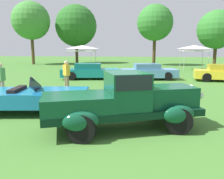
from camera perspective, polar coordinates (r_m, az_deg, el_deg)
name	(u,v)px	position (r m, az deg, el deg)	size (l,w,h in m)	color
ground_plane	(121,128)	(6.99, 2.19, -9.55)	(120.00, 120.00, 0.00)	#42752D
feature_pickup_truck	(124,101)	(6.65, 2.93, -2.77)	(4.74, 2.95, 1.70)	black
neighbor_convertible	(33,97)	(8.94, -19.20, -1.85)	(4.65, 2.28, 1.40)	#1E7AB7
show_car_teal	(90,71)	(17.88, -5.51, 4.53)	(4.66, 2.32, 1.22)	teal
show_car_skyblue	(148,72)	(17.75, 9.09, 4.41)	(4.46, 2.43, 1.22)	#669EDB
show_car_yellow	(223,73)	(18.45, 25.98, 3.72)	(4.20, 2.22, 1.22)	yellow
spectator_near_truck	(67,74)	(13.14, -11.30, 3.71)	(0.46, 0.45, 1.69)	#7F7056
spectator_by_row	(1,79)	(12.09, -25.99, 2.31)	(0.47, 0.40, 1.69)	#9E998E
canopy_tent_left_field	(82,48)	(25.62, -7.45, 10.29)	(2.76, 2.76, 2.71)	#B7B7BC
canopy_tent_center_field	(194,48)	(26.67, 19.91, 9.77)	(2.73, 2.73, 2.71)	#B7B7BC
treeline_far_left	(31,21)	(36.52, -19.60, 15.88)	(5.47, 5.47, 9.07)	brown
treeline_mid_left	(76,26)	(37.81, -8.97, 15.45)	(6.51, 6.51, 9.13)	#47331E
treeline_center	(155,23)	(33.45, 10.70, 16.06)	(4.98, 4.98, 8.37)	#47331E
treeline_mid_right	(217,30)	(34.99, 24.73, 13.44)	(5.22, 5.22, 7.49)	#47331E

